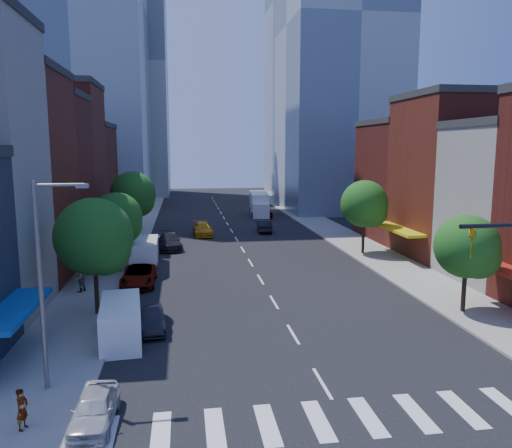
{
  "coord_description": "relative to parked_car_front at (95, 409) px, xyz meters",
  "views": [
    {
      "loc": [
        -5.99,
        -20.36,
        10.45
      ],
      "look_at": [
        -0.82,
        14.89,
        5.0
      ],
      "focal_mm": 35.0,
      "sensor_mm": 36.0,
      "label": 1
    }
  ],
  "objects": [
    {
      "name": "tower_far_e",
      "position": [
        33.5,
        87.0,
        39.36
      ],
      "size": [
        22.0,
        22.0,
        80.0
      ],
      "primitive_type": "cube",
      "color": "#8C99A8",
      "rests_on": "ground"
    },
    {
      "name": "tree_right_far",
      "position": [
        21.15,
        27.92,
        4.22
      ],
      "size": [
        4.6,
        4.6,
        7.2
      ],
      "color": "black",
      "rests_on": "sidewalk_right"
    },
    {
      "name": "traffic_car_far",
      "position": [
        15.78,
        55.36,
        -0.01
      ],
      "size": [
        1.88,
        3.86,
        1.27
      ],
      "primitive_type": "imported",
      "rotation": [
        0.0,
        0.0,
        3.25
      ],
      "color": "#999999",
      "rests_on": "ground"
    },
    {
      "name": "parked_car_rear",
      "position": [
        2.0,
        33.5,
        0.16
      ],
      "size": [
        2.68,
        5.72,
        1.62
      ],
      "primitive_type": "imported",
      "rotation": [
        0.0,
        0.0,
        0.08
      ],
      "color": "black",
      "rests_on": "ground"
    },
    {
      "name": "crosswalk",
      "position": [
        9.5,
        -1.0,
        -0.64
      ],
      "size": [
        19.0,
        3.0,
        0.01
      ],
      "primitive_type": "cube",
      "color": "silver",
      "rests_on": "ground"
    },
    {
      "name": "sidewalk_left",
      "position": [
        -3.0,
        42.0,
        -0.57
      ],
      "size": [
        5.0,
        120.0,
        0.15
      ],
      "primitive_type": "cube",
      "color": "gray",
      "rests_on": "ground"
    },
    {
      "name": "pedestrian_near",
      "position": [
        -2.54,
        -0.19,
        0.29
      ],
      "size": [
        0.53,
        0.66,
        1.57
      ],
      "primitive_type": "imported",
      "rotation": [
        0.0,
        0.0,
        1.26
      ],
      "color": "#999999",
      "rests_on": "sidewalk_left"
    },
    {
      "name": "parked_car_front",
      "position": [
        0.0,
        0.0,
        0.0
      ],
      "size": [
        1.66,
        3.83,
        1.29
      ],
      "primitive_type": "imported",
      "rotation": [
        0.0,
        0.0,
        -0.04
      ],
      "color": "#B3B3B8",
      "rests_on": "ground"
    },
    {
      "name": "pedestrian_far",
      "position": [
        -4.04,
        18.03,
        0.46
      ],
      "size": [
        1.09,
        1.16,
        1.9
      ],
      "primitive_type": "imported",
      "rotation": [
        0.0,
        0.0,
        -2.09
      ],
      "color": "#999999",
      "rests_on": "sidewalk_left"
    },
    {
      "name": "box_truck",
      "position": [
        15.14,
        57.47,
        1.01
      ],
      "size": [
        3.29,
        8.89,
        3.51
      ],
      "rotation": [
        0.0,
        0.0,
        -0.08
      ],
      "color": "silver",
      "rests_on": "ground"
    },
    {
      "name": "bldg_right_2",
      "position": [
        30.5,
        26.0,
        6.86
      ],
      "size": [
        12.0,
        10.0,
        15.0
      ],
      "primitive_type": "cube",
      "color": "maroon",
      "rests_on": "ground"
    },
    {
      "name": "tree_right_near",
      "position": [
        21.15,
        9.92,
        3.55
      ],
      "size": [
        4.0,
        4.0,
        6.2
      ],
      "color": "black",
      "rests_on": "sidewalk_right"
    },
    {
      "name": "bldg_right_3",
      "position": [
        30.5,
        36.0,
        5.86
      ],
      "size": [
        12.0,
        10.0,
        13.0
      ],
      "primitive_type": "cube",
      "color": "#521614",
      "rests_on": "ground"
    },
    {
      "name": "bldg_left_3",
      "position": [
        -11.5,
        31.0,
        6.86
      ],
      "size": [
        12.0,
        8.0,
        15.0
      ],
      "primitive_type": "cube",
      "color": "#521614",
      "rests_on": "ground"
    },
    {
      "name": "streetlight",
      "position": [
        -2.31,
        3.0,
        4.63
      ],
      "size": [
        2.25,
        0.25,
        9.0
      ],
      "color": "slate",
      "rests_on": "sidewalk_left"
    },
    {
      "name": "bldg_left_5",
      "position": [
        -11.5,
        49.0,
        5.86
      ],
      "size": [
        12.0,
        10.0,
        13.0
      ],
      "primitive_type": "cube",
      "color": "#521614",
      "rests_on": "ground"
    },
    {
      "name": "cargo_van_near",
      "position": [
        0.01,
        8.3,
        0.45
      ],
      "size": [
        2.58,
        5.37,
        2.21
      ],
      "rotation": [
        0.0,
        0.0,
        0.1
      ],
      "color": "white",
      "rests_on": "ground"
    },
    {
      "name": "ground",
      "position": [
        9.5,
        2.0,
        -0.64
      ],
      "size": [
        220.0,
        220.0,
        0.0
      ],
      "primitive_type": "plane",
      "color": "black",
      "rests_on": "ground"
    },
    {
      "name": "taxi",
      "position": [
        5.74,
        41.09,
        0.14
      ],
      "size": [
        2.47,
        5.48,
        1.56
      ],
      "primitive_type": "imported",
      "rotation": [
        0.0,
        0.0,
        0.05
      ],
      "color": "orange",
      "rests_on": "ground"
    },
    {
      "name": "traffic_car_oncoming",
      "position": [
        13.47,
        42.48,
        0.11
      ],
      "size": [
        1.91,
        4.69,
        1.51
      ],
      "primitive_type": "imported",
      "rotation": [
        0.0,
        0.0,
        3.07
      ],
      "color": "black",
      "rests_on": "ground"
    },
    {
      "name": "cargo_van_far",
      "position": [
        0.0,
        25.73,
        0.56
      ],
      "size": [
        2.45,
        5.78,
        2.44
      ],
      "rotation": [
        0.0,
        0.0,
        0.02
      ],
      "color": "white",
      "rests_on": "ground"
    },
    {
      "name": "tree_left_far",
      "position": [
        -1.85,
        37.92,
        4.56
      ],
      "size": [
        5.0,
        5.0,
        7.75
      ],
      "color": "black",
      "rests_on": "sidewalk_left"
    },
    {
      "name": "tree_left_near",
      "position": [
        -1.85,
        12.92,
        4.22
      ],
      "size": [
        4.8,
        4.8,
        7.3
      ],
      "color": "black",
      "rests_on": "sidewalk_left"
    },
    {
      "name": "tree_left_mid",
      "position": [
        -1.85,
        23.92,
        3.88
      ],
      "size": [
        4.2,
        4.2,
        6.65
      ],
      "color": "black",
      "rests_on": "sidewalk_left"
    },
    {
      "name": "tower_ne",
      "position": [
        29.5,
        64.0,
        29.36
      ],
      "size": [
        18.0,
        20.0,
        60.0
      ],
      "primitive_type": "cube",
      "color": "#9EA5AD",
      "rests_on": "ground"
    },
    {
      "name": "parked_car_second",
      "position": [
        1.51,
        9.82,
        0.01
      ],
      "size": [
        1.9,
        4.14,
        1.32
      ],
      "primitive_type": "imported",
      "rotation": [
        0.0,
        0.0,
        0.13
      ],
      "color": "black",
      "rests_on": "ground"
    },
    {
      "name": "sidewalk_right",
      "position": [
        22.0,
        42.0,
        -0.57
      ],
      "size": [
        5.0,
        120.0,
        0.15
      ],
      "primitive_type": "cube",
      "color": "gray",
      "rests_on": "ground"
    },
    {
      "name": "parked_car_third",
      "position": [
        0.0,
        19.79,
        0.1
      ],
      "size": [
        2.51,
        5.38,
        1.49
      ],
      "primitive_type": "imported",
      "rotation": [
        0.0,
        0.0,
        -0.01
      ],
      "color": "#999999",
      "rests_on": "ground"
    },
    {
      "name": "bldg_left_4",
      "position": [
        -11.5,
        39.5,
        7.86
      ],
      "size": [
        12.0,
        9.0,
        17.0
      ],
      "primitive_type": "cube",
      "color": "maroon",
      "rests_on": "ground"
    },
    {
      "name": "tower_far_w",
      "position": [
        -8.5,
        97.0,
        27.36
      ],
      "size": [
        18.0,
        18.0,
        56.0
      ],
      "primitive_type": "cube",
      "color": "#9EA5AD",
      "rests_on": "ground"
    }
  ]
}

